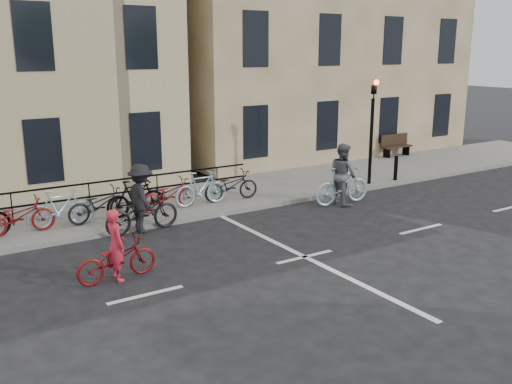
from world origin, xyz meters
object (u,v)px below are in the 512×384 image
cyclist_pink (116,255)px  cyclist_dark (142,206)px  bench (396,144)px  traffic_light (372,119)px  cyclist_grey (342,180)px

cyclist_pink → cyclist_dark: cyclist_dark is taller
bench → cyclist_dark: cyclist_dark is taller
bench → cyclist_dark: bearing=-164.2°
traffic_light → cyclist_dark: 8.88m
traffic_light → cyclist_dark: (-8.70, -0.44, -1.72)m
cyclist_dark → cyclist_grey: bearing=-100.8°
bench → traffic_light: bearing=-144.8°
bench → cyclist_pink: 16.58m
cyclist_grey → cyclist_dark: bearing=86.9°
cyclist_grey → cyclist_pink: bearing=107.9°
bench → cyclist_pink: size_ratio=0.90×
bench → cyclist_grey: cyclist_grey is taller
traffic_light → cyclist_grey: bearing=-153.0°
traffic_light → bench: bearing=35.2°
traffic_light → cyclist_dark: bearing=-177.1°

